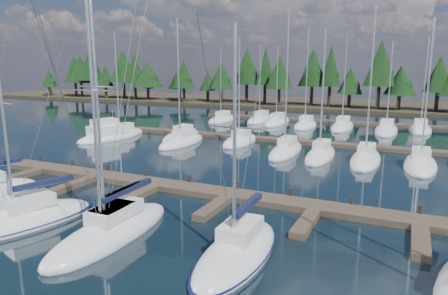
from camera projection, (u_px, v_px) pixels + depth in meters
The scene contains 11 objects.
ground at pixel (281, 162), 38.90m from camera, with size 260.00×260.00×0.00m, color black.
far_shore at pixel (358, 105), 92.14m from camera, with size 220.00×30.00×0.60m, color #332B1C.
main_dock at pixel (228, 197), 27.63m from camera, with size 44.00×6.13×0.90m.
back_docks at pixel (322, 131), 56.26m from camera, with size 50.00×21.80×0.40m.
front_sailboat_1 at pixel (23, 220), 23.30m from camera, with size 5.49×9.28×13.03m.
front_sailboat_2 at pixel (108, 234), 21.37m from camera, with size 3.03×8.37×14.46m.
front_sailboat_3 at pixel (112, 231), 21.73m from camera, with size 2.74×9.42×14.77m.
front_sailboat_4 at pixel (237, 253), 19.30m from camera, with size 3.08×8.42×11.72m.
back_sailboat_rows at pixel (316, 136), 51.45m from camera, with size 48.03×32.91×16.80m.
motor_yacht_left at pixel (108, 136), 50.55m from camera, with size 4.98×9.24×4.39m.
tree_line at pixel (329, 74), 84.26m from camera, with size 185.30×11.60×13.65m.
Camera 1 is at (10.88, -6.68, 9.11)m, focal length 32.00 mm.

